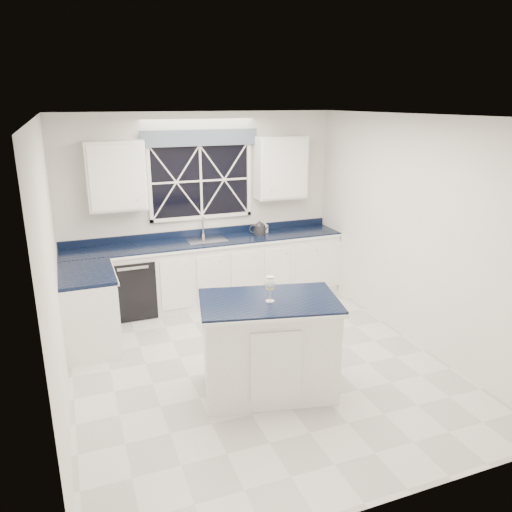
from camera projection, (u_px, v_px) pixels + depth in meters
name	position (u px, v px, depth m)	size (l,w,h in m)	color
ground	(257.00, 363.00, 5.63)	(4.50, 4.50, 0.00)	beige
back_wall	(201.00, 208.00, 7.24)	(4.00, 0.10, 2.70)	silver
base_cabinets	(189.00, 279.00, 6.98)	(3.99, 1.60, 0.90)	white
countertop	(207.00, 242.00, 7.10)	(3.98, 0.64, 0.04)	black
dishwasher	(131.00, 285.00, 6.87)	(0.60, 0.58, 0.82)	black
window	(201.00, 175.00, 7.05)	(1.65, 0.09, 1.26)	black
upper_cabinets	(203.00, 171.00, 6.92)	(3.10, 0.34, 0.90)	white
faucet	(203.00, 226.00, 7.22)	(0.05, 0.20, 0.30)	#B3B2B5
island	(269.00, 346.00, 4.97)	(1.48, 1.08, 1.00)	white
rug	(260.00, 329.00, 6.46)	(1.61, 1.17, 0.02)	#A1A19C
kettle	(259.00, 228.00, 7.37)	(0.28, 0.23, 0.21)	#2E2E30
wine_glass	(270.00, 284.00, 4.73)	(0.11, 0.11, 0.25)	silver
soap_bottle	(265.00, 227.00, 7.49)	(0.08, 0.08, 0.17)	silver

